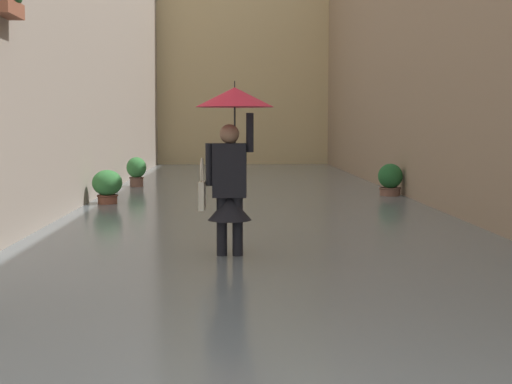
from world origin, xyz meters
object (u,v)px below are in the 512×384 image
Objects in this scene: potted_plant_far_right at (107,187)px; potted_plant_far_left at (390,182)px; person_wading at (232,145)px; potted_plant_near_right at (136,172)px.

potted_plant_far_left is at bearing -166.32° from potted_plant_far_right.
person_wading is 6.17m from potted_plant_far_right.
potted_plant_near_right reaches higher than potted_plant_far_left.
potted_plant_near_right is at bearing -76.44° from person_wading.
potted_plant_far_left is (-3.33, -7.01, -0.97)m from person_wading.
potted_plant_far_right is 3.80m from potted_plant_near_right.
potted_plant_far_right is at bearing -67.43° from person_wading.
potted_plant_far_left is 6.10m from potted_plant_near_right.
potted_plant_near_right is (2.27, -9.43, -0.91)m from person_wading.
potted_plant_far_right is at bearing 13.68° from potted_plant_far_left.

